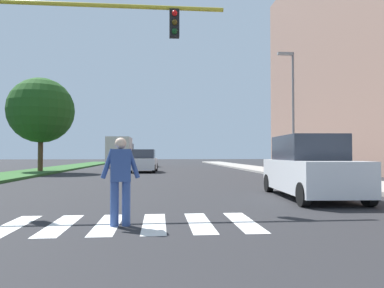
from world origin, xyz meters
The scene contains 11 objects.
ground_plane centered at (0.00, 30.00, 0.00)m, with size 140.00×140.00×0.00m, color #262628.
crosswalk centered at (0.00, 7.60, 0.00)m, with size 4.95×2.20×0.01m.
median_strip centered at (-8.45, 28.00, 0.07)m, with size 3.42×64.00×0.15m, color #2D5B28.
tree_far centered at (-8.11, 27.52, 4.59)m, with size 4.76×4.76×6.83m.
sidewalk_right centered at (9.24, 28.00, 0.07)m, with size 3.00×64.00×0.15m, color #9E9991.
street_lamp_right centered at (8.65, 21.61, 4.59)m, with size 1.02×0.24×7.50m.
pedestrian_performer centered at (-0.19, 7.41, 0.93)m, with size 0.75×0.28×1.69m.
suv_crossing centered at (5.29, 11.36, 0.93)m, with size 2.23×4.71×1.97m.
sedan_midblock centered at (-0.60, 28.06, 0.80)m, with size 2.08×4.11×1.73m.
sedan_distant centered at (-0.87, 39.98, 0.79)m, with size 1.91×4.09×1.71m.
truck_box_delivery centered at (-3.48, 38.42, 1.63)m, with size 2.40×6.20×3.10m.
Camera 1 is at (0.54, 0.47, 1.37)m, focal length 33.43 mm.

